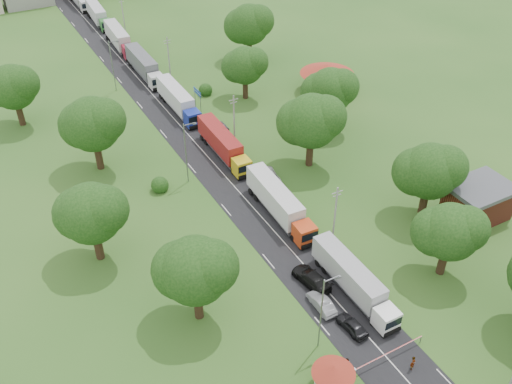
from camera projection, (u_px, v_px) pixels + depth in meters
ground at (269, 226)px, 77.81m from camera, size 260.00×260.00×0.00m
road at (207, 156)px, 91.88m from camera, size 8.00×200.00×0.04m
boom_barrier at (379, 359)px, 59.18m from camera, size 9.22×0.35×1.18m
guard_booth at (333, 374)px, 56.15m from camera, size 4.40×4.40×3.45m
info_sign at (197, 95)px, 102.66m from camera, size 0.12×3.10×4.10m
pole_0 at (511, 382)px, 52.56m from camera, size 1.60×0.24×9.00m
pole_1 at (335, 215)px, 72.25m from camera, size 1.60×0.24×9.00m
pole_2 at (234, 120)px, 91.93m from camera, size 1.60×0.24×9.00m
pole_3 at (169, 58)px, 111.62m from camera, size 1.60×0.24×9.00m
pole_4 at (123, 15)px, 131.30m from camera, size 1.60×0.24×9.00m
lamp_0 at (323, 310)px, 58.37m from camera, size 2.03×0.22×10.00m
lamp_1 at (187, 150)px, 82.98m from camera, size 2.03×0.22×10.00m
lamp_2 at (113, 63)px, 107.58m from camera, size 2.03×0.22×10.00m
tree_2 at (450, 231)px, 66.78m from camera, size 8.00×8.00×10.10m
tree_3 at (430, 171)px, 75.78m from camera, size 8.80×8.80×11.07m
tree_4 at (311, 121)px, 85.35m from camera, size 9.60×9.60×12.05m
tree_5 at (330, 90)px, 94.84m from camera, size 8.80×8.80×11.07m
tree_6 at (245, 65)px, 104.43m from camera, size 8.00×8.00×10.10m
tree_7 at (249, 24)px, 117.75m from camera, size 9.60×9.60×12.05m
tree_10 at (195, 270)px, 60.75m from camera, size 8.80×8.80×11.07m
tree_11 at (91, 213)px, 68.57m from camera, size 8.80×8.80×11.07m
tree_12 at (92, 124)px, 84.60m from camera, size 9.60×9.60×12.05m
tree_13 at (13, 87)px, 95.91m from camera, size 8.80×8.80×11.07m
house_brick at (478, 201)px, 77.92m from camera, size 8.60×6.60×5.20m
house_cream at (327, 74)px, 108.41m from camera, size 10.08×10.08×5.80m
truck_0 at (353, 279)px, 66.68m from camera, size 2.52×14.40×3.99m
truck_1 at (279, 202)px, 78.34m from camera, size 3.19×15.49×4.28m
truck_2 at (223, 144)px, 90.76m from camera, size 2.85×15.01×4.16m
truck_3 at (178, 100)px, 102.84m from camera, size 2.74×15.27×4.23m
truck_4 at (144, 65)px, 114.69m from camera, size 2.84×15.75×4.37m
truck_5 at (119, 38)px, 126.26m from camera, size 3.33×15.73×4.35m
truck_6 at (98, 14)px, 138.97m from camera, size 3.37×15.10×4.17m
car_lane_front at (352, 325)px, 62.94m from camera, size 1.98×4.28×1.42m
car_lane_mid at (322, 303)px, 65.54m from camera, size 1.65×4.47×1.46m
car_lane_rear at (311, 278)px, 68.60m from camera, size 3.03×6.02×1.68m
car_verge_near at (269, 175)px, 86.39m from camera, size 3.15×5.49×1.44m
car_verge_far at (220, 126)px, 98.34m from camera, size 2.03×4.44×1.48m
pedestrian_near at (413, 363)px, 58.71m from camera, size 0.79×0.74×1.82m
pedestrian_booth at (347, 366)px, 58.39m from camera, size 1.17×1.18×1.93m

